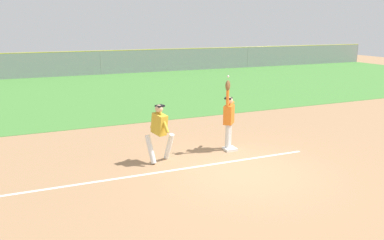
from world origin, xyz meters
TOP-DOWN VIEW (x-y plane):
  - ground_plane at (0.00, 0.00)m, footprint 70.93×70.93m
  - outfield_grass at (0.00, 14.46)m, footprint 54.93×16.39m
  - chalk_foul_line at (-3.46, 0.87)m, footprint 12.00×0.25m
  - first_base at (0.54, 1.77)m, footprint 0.39×0.39m
  - fielder at (0.53, 1.90)m, footprint 0.69×0.73m
  - runner at (-1.87, 1.66)m, footprint 0.87×0.82m
  - baseball at (0.44, 1.82)m, footprint 0.07×0.07m
  - outfield_fence at (0.00, 22.65)m, footprint 55.01×0.08m
  - parked_car_white at (-5.48, 25.49)m, footprint 4.42×2.16m
  - parked_car_silver at (-0.68, 25.19)m, footprint 4.43×2.18m
  - parked_car_black at (4.56, 25.08)m, footprint 4.41×2.14m
  - parked_car_green at (9.37, 25.50)m, footprint 4.50×2.32m

SIDE VIEW (x-z plane):
  - ground_plane at x=0.00m, z-range 0.00..0.00m
  - chalk_foul_line at x=-3.46m, z-range 0.00..0.01m
  - outfield_grass at x=0.00m, z-range 0.00..0.01m
  - first_base at x=0.54m, z-range 0.00..0.08m
  - parked_car_white at x=-5.48m, z-range 0.05..1.30m
  - parked_car_silver at x=-0.68m, z-range 0.05..1.30m
  - parked_car_black at x=4.56m, z-range 0.05..1.30m
  - parked_car_green at x=9.37m, z-range 0.05..1.30m
  - outfield_fence at x=0.00m, z-range 0.00..1.93m
  - runner at x=-1.87m, z-range 0.14..1.86m
  - fielder at x=0.53m, z-range -0.02..2.26m
  - baseball at x=0.44m, z-range 2.36..2.43m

